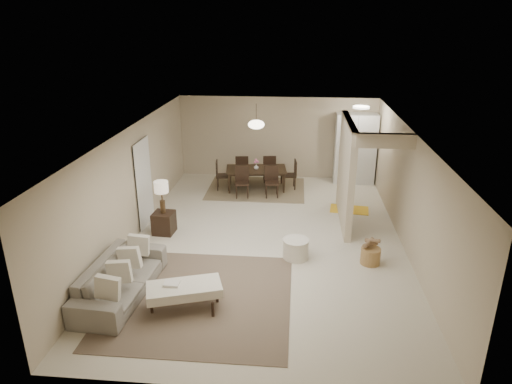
# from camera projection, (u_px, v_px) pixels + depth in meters

# --- Properties ---
(floor) EXTENTS (9.00, 9.00, 0.00)m
(floor) POSITION_uv_depth(u_px,v_px,m) (267.00, 239.00, 10.31)
(floor) COLOR beige
(floor) RESTS_ON ground
(ceiling) EXTENTS (9.00, 9.00, 0.00)m
(ceiling) POSITION_uv_depth(u_px,v_px,m) (268.00, 131.00, 9.43)
(ceiling) COLOR white
(ceiling) RESTS_ON back_wall
(back_wall) EXTENTS (6.00, 0.00, 6.00)m
(back_wall) POSITION_uv_depth(u_px,v_px,m) (277.00, 138.00, 14.06)
(back_wall) COLOR #C3B393
(back_wall) RESTS_ON floor
(left_wall) EXTENTS (0.00, 9.00, 9.00)m
(left_wall) POSITION_uv_depth(u_px,v_px,m) (133.00, 183.00, 10.12)
(left_wall) COLOR #C3B393
(left_wall) RESTS_ON floor
(right_wall) EXTENTS (0.00, 9.00, 9.00)m
(right_wall) POSITION_uv_depth(u_px,v_px,m) (409.00, 192.00, 9.61)
(right_wall) COLOR #C3B393
(right_wall) RESTS_ON floor
(partition) EXTENTS (0.15, 2.50, 2.50)m
(partition) POSITION_uv_depth(u_px,v_px,m) (346.00, 172.00, 10.88)
(partition) COLOR #C3B393
(partition) RESTS_ON floor
(doorway) EXTENTS (0.04, 0.90, 2.04)m
(doorway) POSITION_uv_depth(u_px,v_px,m) (144.00, 184.00, 10.76)
(doorway) COLOR black
(doorway) RESTS_ON floor
(pantry_cabinet) EXTENTS (1.20, 0.55, 2.10)m
(pantry_cabinet) POSITION_uv_depth(u_px,v_px,m) (355.00, 149.00, 13.61)
(pantry_cabinet) COLOR silver
(pantry_cabinet) RESTS_ON floor
(flush_light) EXTENTS (0.44, 0.44, 0.05)m
(flush_light) POSITION_uv_depth(u_px,v_px,m) (361.00, 107.00, 12.23)
(flush_light) COLOR white
(flush_light) RESTS_ON ceiling
(living_rug) EXTENTS (3.20, 3.20, 0.01)m
(living_rug) POSITION_uv_depth(u_px,v_px,m) (200.00, 298.00, 8.13)
(living_rug) COLOR brown
(living_rug) RESTS_ON floor
(sofa) EXTENTS (2.35, 1.06, 0.67)m
(sofa) POSITION_uv_depth(u_px,v_px,m) (121.00, 278.00, 8.13)
(sofa) COLOR gray
(sofa) RESTS_ON floor
(ottoman_bench) EXTENTS (1.37, 0.93, 0.45)m
(ottoman_bench) POSITION_uv_depth(u_px,v_px,m) (184.00, 290.00, 7.74)
(ottoman_bench) COLOR beige
(ottoman_bench) RESTS_ON living_rug
(side_table) EXTENTS (0.50, 0.50, 0.51)m
(side_table) POSITION_uv_depth(u_px,v_px,m) (164.00, 223.00, 10.55)
(side_table) COLOR black
(side_table) RESTS_ON floor
(table_lamp) EXTENTS (0.32, 0.32, 0.76)m
(table_lamp) POSITION_uv_depth(u_px,v_px,m) (161.00, 190.00, 10.26)
(table_lamp) COLOR #49351F
(table_lamp) RESTS_ON side_table
(round_pouf) EXTENTS (0.54, 0.54, 0.42)m
(round_pouf) POSITION_uv_depth(u_px,v_px,m) (296.00, 249.00, 9.43)
(round_pouf) COLOR beige
(round_pouf) RESTS_ON floor
(wicker_basket) EXTENTS (0.43, 0.43, 0.34)m
(wicker_basket) POSITION_uv_depth(u_px,v_px,m) (370.00, 256.00, 9.24)
(wicker_basket) COLOR olive
(wicker_basket) RESTS_ON floor
(dining_rug) EXTENTS (2.80, 2.10, 0.01)m
(dining_rug) POSITION_uv_depth(u_px,v_px,m) (256.00, 189.00, 13.40)
(dining_rug) COLOR #756448
(dining_rug) RESTS_ON floor
(dining_table) EXTENTS (1.83, 1.17, 0.61)m
(dining_table) POSITION_uv_depth(u_px,v_px,m) (256.00, 179.00, 13.29)
(dining_table) COLOR black
(dining_table) RESTS_ON dining_rug
(dining_chairs) EXTENTS (2.35, 1.81, 0.86)m
(dining_chairs) POSITION_uv_depth(u_px,v_px,m) (256.00, 175.00, 13.25)
(dining_chairs) COLOR black
(dining_chairs) RESTS_ON dining_rug
(vase) EXTENTS (0.18, 0.18, 0.14)m
(vase) POSITION_uv_depth(u_px,v_px,m) (256.00, 167.00, 13.16)
(vase) COLOR white
(vase) RESTS_ON dining_table
(yellow_mat) EXTENTS (1.05, 0.72, 0.01)m
(yellow_mat) POSITION_uv_depth(u_px,v_px,m) (349.00, 209.00, 11.93)
(yellow_mat) COLOR yellow
(yellow_mat) RESTS_ON floor
(pendant_light) EXTENTS (0.46, 0.46, 0.71)m
(pendant_light) POSITION_uv_depth(u_px,v_px,m) (256.00, 124.00, 12.72)
(pendant_light) COLOR #49351F
(pendant_light) RESTS_ON ceiling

